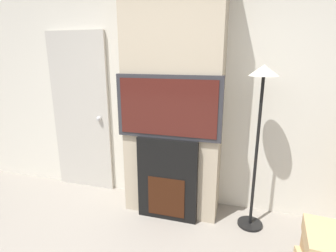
{
  "coord_description": "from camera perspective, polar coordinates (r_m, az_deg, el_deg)",
  "views": [
    {
      "loc": [
        0.72,
        -0.88,
        1.73
      ],
      "look_at": [
        0.0,
        1.58,
        1.04
      ],
      "focal_mm": 28.0,
      "sensor_mm": 36.0,
      "label": 1
    }
  ],
  "objects": [
    {
      "name": "fireplace",
      "position": [
        2.87,
        -0.01,
        -11.46
      ],
      "size": [
        0.65,
        0.15,
        0.91
      ],
      "color": "black",
      "rests_on": "ground_plane"
    },
    {
      "name": "entry_door",
      "position": [
        3.57,
        -18.4,
        2.62
      ],
      "size": [
        0.8,
        0.09,
        2.03
      ],
      "color": "#BCB7AD",
      "rests_on": "ground_plane"
    },
    {
      "name": "chimney_breast",
      "position": [
        2.8,
        1.21,
        7.16
      ],
      "size": [
        1.03,
        0.42,
        2.7
      ],
      "color": "tan",
      "rests_on": "ground_plane"
    },
    {
      "name": "wall_back",
      "position": [
        3.03,
        2.41,
        7.75
      ],
      "size": [
        6.0,
        0.06,
        2.7
      ],
      "color": "silver",
      "rests_on": "ground_plane"
    },
    {
      "name": "television",
      "position": [
        2.61,
        -0.02,
        4.08
      ],
      "size": [
        1.08,
        0.07,
        0.64
      ],
      "color": "#2D2D33",
      "rests_on": "fireplace"
    },
    {
      "name": "floor_lamp",
      "position": [
        2.61,
        19.49,
        3.49
      ],
      "size": [
        0.27,
        0.27,
        1.66
      ],
      "color": "black",
      "rests_on": "ground_plane"
    }
  ]
}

